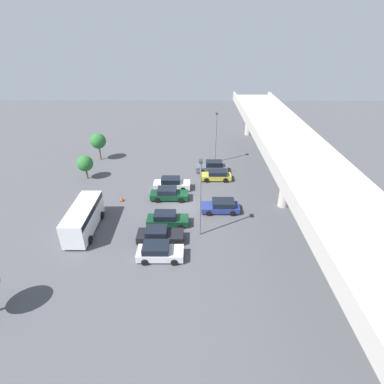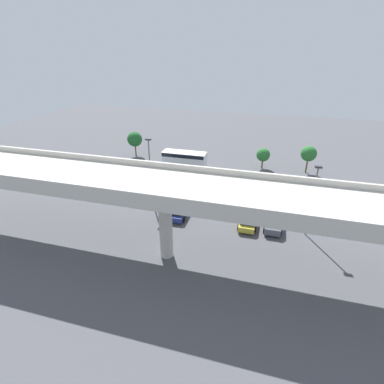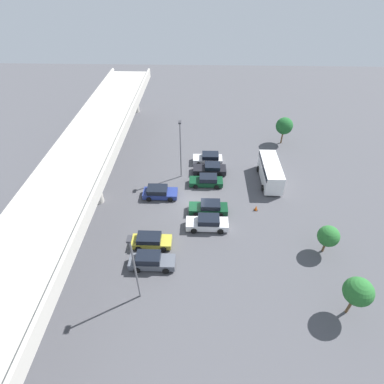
% 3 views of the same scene
% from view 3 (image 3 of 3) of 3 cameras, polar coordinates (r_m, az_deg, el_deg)
% --- Properties ---
extents(ground_plane, '(118.01, 118.01, 0.00)m').
position_cam_3_polar(ground_plane, '(38.48, 0.41, -2.19)').
color(ground_plane, '#4C4C51').
extents(highway_overpass, '(56.32, 6.94, 8.42)m').
position_cam_3_polar(highway_overpass, '(36.53, -19.32, 6.74)').
color(highway_overpass, '#BCB7AD').
rests_on(highway_overpass, ground_plane).
extents(parked_car_0, '(1.98, 4.70, 1.67)m').
position_cam_3_polar(parked_car_0, '(31.49, -7.79, -12.86)').
color(parked_car_0, '#515660').
rests_on(parked_car_0, ground_plane).
extents(parked_car_1, '(2.03, 4.35, 1.42)m').
position_cam_3_polar(parked_car_1, '(33.37, -7.84, -9.15)').
color(parked_car_1, gold).
rests_on(parked_car_1, ground_plane).
extents(parked_car_2, '(2.04, 4.89, 1.65)m').
position_cam_3_polar(parked_car_2, '(34.85, 2.97, -5.91)').
color(parked_car_2, silver).
rests_on(parked_car_2, ground_plane).
extents(parked_car_3, '(2.07, 4.76, 1.54)m').
position_cam_3_polar(parked_car_3, '(36.86, 3.22, -2.99)').
color(parked_car_3, '#0C381E').
rests_on(parked_car_3, ground_plane).
extents(parked_car_4, '(2.25, 4.47, 1.45)m').
position_cam_3_polar(parked_car_4, '(39.34, -6.24, -0.04)').
color(parked_car_4, navy).
rests_on(parked_car_4, ground_plane).
extents(parked_car_5, '(2.05, 4.59, 1.47)m').
position_cam_3_polar(parked_car_5, '(41.15, 2.81, 2.16)').
color(parked_car_5, '#0C381E').
rests_on(parked_car_5, ground_plane).
extents(parked_car_6, '(2.21, 4.74, 1.45)m').
position_cam_3_polar(parked_car_6, '(43.51, 3.49, 4.43)').
color(parked_car_6, black).
rests_on(parked_car_6, ground_plane).
extents(parked_car_7, '(2.19, 4.40, 1.55)m').
position_cam_3_polar(parked_car_7, '(45.71, 3.15, 6.42)').
color(parked_car_7, silver).
rests_on(parked_car_7, ground_plane).
extents(shuttle_bus, '(7.23, 2.64, 2.87)m').
position_cam_3_polar(shuttle_bus, '(42.62, 14.72, 3.92)').
color(shuttle_bus, white).
rests_on(shuttle_bus, ground_plane).
extents(lamp_post_near_aisle, '(0.70, 0.35, 8.54)m').
position_cam_3_polar(lamp_post_near_aisle, '(40.40, -2.21, 8.71)').
color(lamp_post_near_aisle, slate).
rests_on(lamp_post_near_aisle, ground_plane).
extents(lamp_post_mid_lot, '(0.70, 0.35, 8.04)m').
position_cam_3_polar(lamp_post_mid_lot, '(26.43, -10.94, -13.49)').
color(lamp_post_mid_lot, slate).
rests_on(lamp_post_mid_lot, ground_plane).
extents(tree_front_left, '(2.46, 2.46, 4.44)m').
position_cam_3_polar(tree_front_left, '(29.76, 29.10, -16.27)').
color(tree_front_left, brown).
rests_on(tree_front_left, ground_plane).
extents(tree_front_centre, '(2.24, 2.24, 3.47)m').
position_cam_3_polar(tree_front_centre, '(34.31, 24.56, -7.66)').
color(tree_front_centre, brown).
rests_on(tree_front_centre, ground_plane).
extents(tree_front_right, '(2.73, 2.73, 4.50)m').
position_cam_3_polar(tree_front_right, '(51.85, 17.18, 11.93)').
color(tree_front_right, brown).
rests_on(tree_front_right, ground_plane).
extents(traffic_cone, '(0.44, 0.44, 0.70)m').
position_cam_3_polar(traffic_cone, '(38.16, 12.10, -3.02)').
color(traffic_cone, black).
rests_on(traffic_cone, ground_plane).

